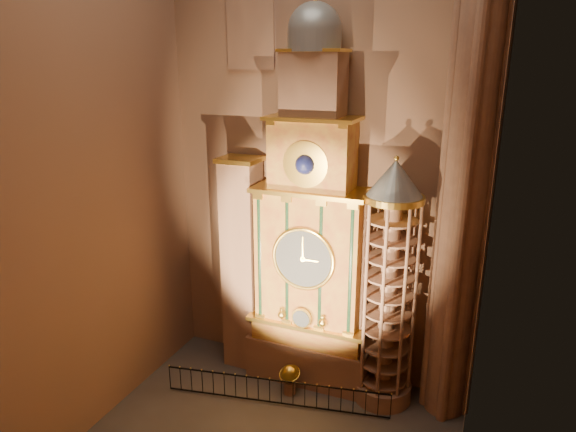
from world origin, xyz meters
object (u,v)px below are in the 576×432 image
at_px(portrait_tower, 243,264).
at_px(celestial_globe, 290,377).
at_px(astronomical_clock, 311,243).
at_px(iron_railing, 275,392).
at_px(stair_turret, 388,288).

bearing_deg(portrait_tower, celestial_globe, -27.54).
xyz_separation_m(astronomical_clock, iron_railing, (-0.64, -2.53, -6.04)).
height_order(astronomical_clock, celestial_globe, astronomical_clock).
height_order(stair_turret, iron_railing, stair_turret).
bearing_deg(astronomical_clock, portrait_tower, 179.71).
bearing_deg(astronomical_clock, iron_railing, -104.19).
xyz_separation_m(stair_turret, iron_railing, (-4.14, -2.27, -4.63)).
distance_m(astronomical_clock, celestial_globe, 6.06).
xyz_separation_m(astronomical_clock, portrait_tower, (-3.40, 0.02, -1.53)).
bearing_deg(celestial_globe, astronomical_clock, 76.23).
bearing_deg(celestial_globe, portrait_tower, 152.46).
height_order(astronomical_clock, stair_turret, astronomical_clock).
bearing_deg(portrait_tower, astronomical_clock, -0.29).
xyz_separation_m(portrait_tower, stair_turret, (6.90, -0.28, 0.12)).
relative_size(astronomical_clock, iron_railing, 1.74).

